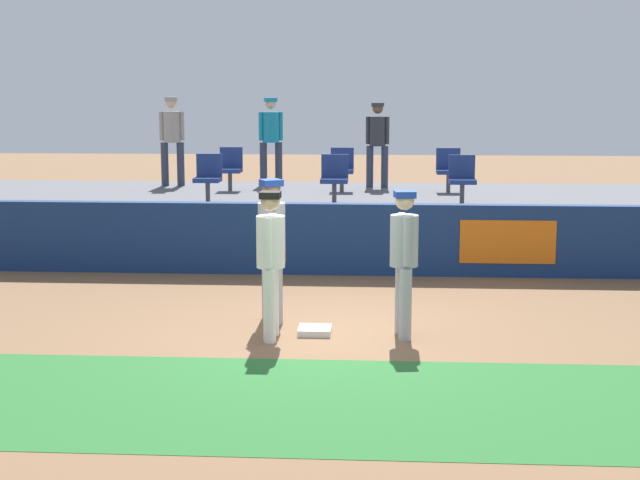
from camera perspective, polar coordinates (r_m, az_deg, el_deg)
The scene contains 17 objects.
ground_plane at distance 11.52m, azimuth -0.13°, elevation -5.78°, with size 60.00×60.00×0.00m, color brown.
grass_foreground_strip at distance 9.18m, azimuth -1.15°, elevation -9.75°, with size 18.00×2.80×0.01m, color #26662B.
first_base at distance 11.58m, azimuth -0.31°, elevation -5.50°, with size 0.40×0.40×0.08m, color white.
player_fielder_home at distance 11.15m, azimuth -2.98°, elevation -0.88°, with size 0.34×0.55×1.78m.
player_runner_visitor at distance 11.26m, azimuth 5.11°, elevation -0.80°, with size 0.38×0.49×1.78m.
player_coach_visitor at distance 11.99m, azimuth -2.94°, elevation 0.01°, with size 0.47×0.47×1.84m.
field_wall at distance 15.07m, azimuth 0.85°, elevation 0.07°, with size 18.00×0.26×1.15m.
bleacher_platform at distance 17.62m, azimuth 1.21°, elevation 1.14°, with size 18.00×4.80×0.98m, color #59595E.
seat_front_left at distance 16.64m, azimuth -6.79°, elevation 3.92°, with size 0.45×0.44×0.84m.
seat_front_center at distance 16.39m, azimuth 0.88°, elevation 3.91°, with size 0.47×0.44×0.84m.
seat_back_center at distance 18.18m, azimuth 1.34°, elevation 4.44°, with size 0.44×0.44×0.84m.
seat_front_right at distance 16.43m, azimuth 8.61°, elevation 3.81°, with size 0.45×0.44×0.84m.
seat_back_left at distance 18.39m, azimuth -5.45°, elevation 4.46°, with size 0.44×0.44×0.84m.
seat_back_right at distance 18.21m, azimuth 7.79°, elevation 4.37°, with size 0.46×0.44×0.84m.
spectator_hooded at distance 19.40m, azimuth -8.96°, elevation 6.33°, with size 0.50×0.38×1.80m.
spectator_capped at distance 18.93m, azimuth 3.50°, elevation 6.16°, with size 0.47×0.36×1.69m.
spectator_casual at distance 19.35m, azimuth -3.00°, elevation 6.39°, with size 0.48×0.42×1.78m.
Camera 1 is at (0.73, -11.10, 3.01)m, focal length 52.80 mm.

